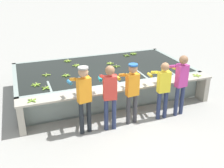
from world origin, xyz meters
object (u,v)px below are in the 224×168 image
banana_bunch_floating_1 (76,65)px  banana_bunch_floating_9 (85,72)px  worker_2 (132,88)px  worker_3 (163,86)px  banana_bunch_floating_6 (126,55)px  banana_bunch_floating_4 (46,75)px  banana_bunch_floating_8 (46,88)px  banana_bunch_floating_5 (68,61)px  banana_bunch_floating_3 (110,63)px  banana_bunch_floating_10 (66,75)px  banana_bunch_ledge_2 (32,100)px  worker_4 (181,80)px  worker_1 (110,92)px  banana_bunch_floating_0 (36,85)px  worker_0 (84,93)px  banana_bunch_floating_7 (133,54)px  knife_0 (133,85)px  banana_bunch_ledge_1 (197,75)px  banana_bunch_ledge_0 (86,92)px  banana_bunch_floating_2 (116,66)px

banana_bunch_floating_1 → banana_bunch_floating_9: 0.75m
worker_2 → banana_bunch_floating_9: 2.09m
worker_3 → banana_bunch_floating_1: (-1.67, 2.76, -0.11)m
banana_bunch_floating_1 → banana_bunch_floating_6: 2.08m
banana_bunch_floating_4 → banana_bunch_floating_8: size_ratio=1.24×
banana_bunch_floating_4 → banana_bunch_floating_5: size_ratio=1.00×
worker_2 → banana_bunch_floating_3: size_ratio=5.93×
banana_bunch_floating_10 → banana_bunch_ledge_2: size_ratio=1.13×
banana_bunch_ledge_2 → worker_4: bearing=-7.5°
worker_1 → banana_bunch_floating_0: 2.24m
banana_bunch_floating_6 → banana_bunch_ledge_2: banana_bunch_ledge_2 is taller
worker_0 → banana_bunch_floating_4: worker_0 is taller
banana_bunch_floating_5 → banana_bunch_floating_9: 1.35m
banana_bunch_floating_6 → banana_bunch_floating_8: same height
worker_4 → banana_bunch_floating_1: bearing=128.9°
banana_bunch_floating_6 → banana_bunch_floating_7: bearing=20.1°
banana_bunch_floating_0 → banana_bunch_floating_7: bearing=25.9°
banana_bunch_floating_7 → worker_3: bearing=-101.7°
banana_bunch_floating_3 → banana_bunch_floating_5: 1.52m
banana_bunch_floating_4 → worker_3: bearing=-38.7°
worker_0 → banana_bunch_floating_5: bearing=85.3°
worker_4 → banana_bunch_ledge_2: 3.87m
banana_bunch_floating_1 → banana_bunch_floating_3: 1.15m
worker_2 → banana_bunch_floating_7: (1.56, 3.30, -0.16)m
worker_1 → banana_bunch_floating_7: (2.18, 3.39, -0.18)m
banana_bunch_floating_3 → banana_bunch_floating_10: bearing=-158.7°
knife_0 → banana_bunch_floating_7: bearing=65.1°
banana_bunch_floating_3 → banana_bunch_ledge_1: size_ratio=1.01×
worker_0 → banana_bunch_ledge_1: worker_0 is taller
worker_2 → knife_0: (0.28, 0.53, -0.16)m
banana_bunch_floating_10 → banana_bunch_ledge_0: 1.41m
banana_bunch_floating_1 → banana_bunch_floating_8: bearing=-127.3°
banana_bunch_floating_7 → banana_bunch_ledge_2: size_ratio=1.15×
banana_bunch_floating_0 → banana_bunch_floating_5: (1.25, 1.83, 0.00)m
banana_bunch_floating_3 → banana_bunch_floating_7: size_ratio=0.99×
worker_3 → knife_0: worker_3 is taller
worker_1 → banana_bunch_floating_5: worker_1 is taller
banana_bunch_floating_0 → banana_bunch_floating_8: same height
banana_bunch_floating_1 → banana_bunch_floating_6: (2.03, 0.47, 0.00)m
banana_bunch_floating_5 → banana_bunch_floating_8: bearing=-115.5°
worker_1 → banana_bunch_floating_1: 2.80m
banana_bunch_floating_4 → banana_bunch_floating_6: bearing=18.8°
banana_bunch_ledge_1 → banana_bunch_floating_8: bearing=171.8°
worker_2 → banana_bunch_floating_8: bearing=150.8°
banana_bunch_floating_2 → banana_bunch_floating_7: size_ratio=0.98×
worker_1 → worker_3: 1.49m
worker_2 → banana_bunch_floating_3: 2.54m
banana_bunch_floating_10 → banana_bunch_ledge_1: banana_bunch_ledge_1 is taller
banana_bunch_ledge_0 → banana_bunch_ledge_2: size_ratio=1.15×
worker_2 → banana_bunch_floating_6: (1.22, 3.17, -0.15)m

